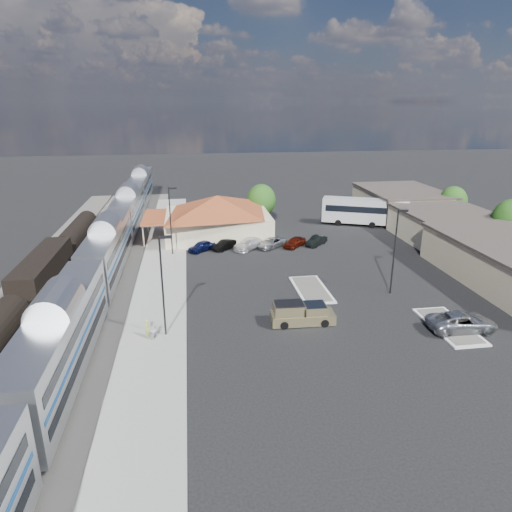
{
  "coord_description": "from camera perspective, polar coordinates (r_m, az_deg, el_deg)",
  "views": [
    {
      "loc": [
        -8.41,
        -41.67,
        19.11
      ],
      "look_at": [
        -1.41,
        5.94,
        2.8
      ],
      "focal_mm": 32.0,
      "sensor_mm": 36.0,
      "label": 1
    }
  ],
  "objects": [
    {
      "name": "freight_cars",
      "position": [
        52.86,
        -25.01,
        -2.08
      ],
      "size": [
        2.8,
        46.0,
        4.0
      ],
      "color": "black",
      "rests_on": "ground"
    },
    {
      "name": "traffic_island_north",
      "position": [
        44.69,
        22.98,
        -8.06
      ],
      "size": [
        3.3,
        7.5,
        0.21
      ],
      "color": "silver",
      "rests_on": "ground"
    },
    {
      "name": "parked_car_f",
      "position": [
        64.4,
        7.56,
        1.9
      ],
      "size": [
        3.79,
        3.78,
        1.31
      ],
      "primitive_type": "imported",
      "rotation": [
        0.0,
        0.0,
        -0.79
      ],
      "color": "black",
      "rests_on": "ground"
    },
    {
      "name": "parked_car_c",
      "position": [
        62.2,
        -0.91,
        1.56
      ],
      "size": [
        5.22,
        5.16,
        1.51
      ],
      "primitive_type": "imported",
      "rotation": [
        0.0,
        0.0,
        -0.8
      ],
      "color": "silver",
      "rests_on": "ground"
    },
    {
      "name": "person_b",
      "position": [
        39.61,
        -12.89,
        -8.98
      ],
      "size": [
        0.91,
        1.0,
        1.67
      ],
      "primitive_type": "imported",
      "rotation": [
        0.0,
        0.0,
        -2.0
      ],
      "color": "silver",
      "rests_on": "platform"
    },
    {
      "name": "suv",
      "position": [
        44.18,
        24.37,
        -7.5
      ],
      "size": [
        6.12,
        2.95,
        1.68
      ],
      "primitive_type": "imported",
      "rotation": [
        0.0,
        0.0,
        1.55
      ],
      "color": "#9CA0A4",
      "rests_on": "ground"
    },
    {
      "name": "station_depot",
      "position": [
        67.69,
        -4.89,
        5.0
      ],
      "size": [
        18.35,
        12.24,
        6.2
      ],
      "color": "tan",
      "rests_on": "ground"
    },
    {
      "name": "railbed",
      "position": [
        54.66,
        -21.13,
        -2.99
      ],
      "size": [
        16.0,
        100.0,
        0.12
      ],
      "primitive_type": "cube",
      "color": "#4C4944",
      "rests_on": "ground"
    },
    {
      "name": "traffic_island_south",
      "position": [
        49.22,
        6.93,
        -4.14
      ],
      "size": [
        3.3,
        7.5,
        0.21
      ],
      "color": "silver",
      "rests_on": "ground"
    },
    {
      "name": "parked_car_d",
      "position": [
        62.98,
        1.95,
        1.7
      ],
      "size": [
        5.21,
        4.87,
        1.36
      ],
      "primitive_type": "imported",
      "rotation": [
        0.0,
        0.0,
        -0.88
      ],
      "color": "#96999F",
      "rests_on": "ground"
    },
    {
      "name": "tree_east_c",
      "position": [
        81.32,
        23.41,
        6.31
      ],
      "size": [
        4.41,
        4.41,
        6.21
      ],
      "color": "#382314",
      "rests_on": "ground"
    },
    {
      "name": "ground",
      "position": [
        46.61,
        2.79,
        -5.51
      ],
      "size": [
        280.0,
        280.0,
        0.0
      ],
      "primitive_type": "plane",
      "color": "black",
      "rests_on": "ground"
    },
    {
      "name": "person_a",
      "position": [
        40.02,
        -13.42,
        -8.75
      ],
      "size": [
        0.59,
        0.7,
        1.62
      ],
      "primitive_type": "imported",
      "rotation": [
        0.0,
        0.0,
        1.98
      ],
      "color": "#BBDD45",
      "rests_on": "platform"
    },
    {
      "name": "lamp_lot",
      "position": [
        48.44,
        17.08,
        1.36
      ],
      "size": [
        1.08,
        0.25,
        9.0
      ],
      "color": "black",
      "rests_on": "ground"
    },
    {
      "name": "passenger_train",
      "position": [
        54.96,
        -18.02,
        0.59
      ],
      "size": [
        3.0,
        104.0,
        5.55
      ],
      "color": "silver",
      "rests_on": "ground"
    },
    {
      "name": "parked_car_e",
      "position": [
        63.33,
        4.85,
        1.74
      ],
      "size": [
        3.98,
        4.01,
        1.37
      ],
      "primitive_type": "imported",
      "rotation": [
        0.0,
        0.0,
        -0.78
      ],
      "color": "maroon",
      "rests_on": "ground"
    },
    {
      "name": "platform",
      "position": [
        51.45,
        -11.78,
        -3.39
      ],
      "size": [
        5.5,
        92.0,
        0.18
      ],
      "primitive_type": "cube",
      "color": "gray",
      "rests_on": "ground"
    },
    {
      "name": "parked_car_b",
      "position": [
        62.2,
        -3.87,
        1.43
      ],
      "size": [
        3.99,
        3.71,
        1.33
      ],
      "primitive_type": "imported",
      "rotation": [
        0.0,
        0.0,
        -0.86
      ],
      "color": "black",
      "rests_on": "ground"
    },
    {
      "name": "lamp_plat_s",
      "position": [
        38.32,
        -11.54,
        -2.74
      ],
      "size": [
        1.08,
        0.25,
        9.0
      ],
      "color": "black",
      "rests_on": "ground"
    },
    {
      "name": "tree_depot",
      "position": [
        74.12,
        0.67,
        6.98
      ],
      "size": [
        4.71,
        4.71,
        6.63
      ],
      "color": "#382314",
      "rests_on": "ground"
    },
    {
      "name": "parked_car_a",
      "position": [
        61.76,
        -6.8,
        1.24
      ],
      "size": [
        4.17,
        3.86,
        1.38
      ],
      "primitive_type": "imported",
      "rotation": [
        0.0,
        0.0,
        -0.87
      ],
      "color": "#0C123F",
      "rests_on": "ground"
    },
    {
      "name": "buildings_east",
      "position": [
        68.84,
        23.92,
        2.93
      ],
      "size": [
        14.4,
        51.4,
        4.8
      ],
      "color": "#C6B28C",
      "rests_on": "ground"
    },
    {
      "name": "coach_bus",
      "position": [
        75.95,
        13.44,
        5.57
      ],
      "size": [
        13.51,
        7.93,
        4.31
      ],
      "rotation": [
        0.0,
        0.0,
        1.17
      ],
      "color": "white",
      "rests_on": "ground"
    },
    {
      "name": "tree_east_b",
      "position": [
        70.0,
        29.28,
        4.03
      ],
      "size": [
        4.94,
        4.94,
        6.96
      ],
      "color": "#382314",
      "rests_on": "ground"
    },
    {
      "name": "pickup_truck",
      "position": [
        41.73,
        5.84,
        -7.2
      ],
      "size": [
        5.8,
        2.33,
        1.98
      ],
      "rotation": [
        0.0,
        0.0,
        1.53
      ],
      "color": "#988A5D",
      "rests_on": "ground"
    },
    {
      "name": "lamp_plat_n",
      "position": [
        59.34,
        -10.58,
        4.98
      ],
      "size": [
        1.08,
        0.25,
        9.0
      ],
      "color": "black",
      "rests_on": "ground"
    }
  ]
}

